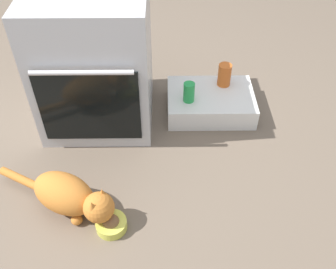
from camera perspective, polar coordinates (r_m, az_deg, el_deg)
The scene contains 7 objects.
ground at distance 2.07m, azimuth -10.68°, elevation -5.21°, with size 8.00×8.00×0.00m, color #6B5B4C.
oven at distance 2.17m, azimuth -10.93°, elevation 11.00°, with size 0.61×0.64×0.78m.
pantry_cabinet at distance 2.36m, azimuth 6.34°, elevation 4.84°, with size 0.52×0.38×0.13m, color white.
food_bowl at distance 1.82m, azimuth -8.49°, elevation -13.09°, with size 0.14×0.14×0.08m.
cat at distance 1.84m, azimuth -14.48°, elevation -8.88°, with size 0.61×0.37×0.21m.
sauce_jar at distance 2.37m, azimuth 8.45°, elevation 8.81°, with size 0.08×0.08×0.14m, color #D16023.
soda_can at distance 2.22m, azimuth 3.16°, elevation 6.34°, with size 0.07×0.07×0.12m, color green.
Camera 1 is at (0.37, -1.34, 1.53)m, focal length 40.72 mm.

